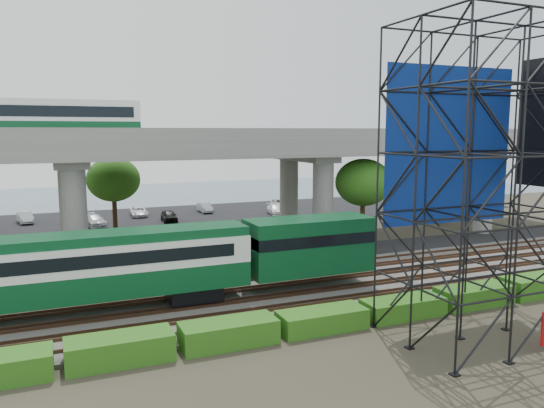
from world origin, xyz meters
name	(u,v)px	position (x,y,z in m)	size (l,w,h in m)	color
ground	(272,306)	(0.00, 0.00, 0.00)	(140.00, 140.00, 0.00)	#474233
ballast_bed	(259,295)	(0.00, 2.00, 0.10)	(90.00, 12.00, 0.20)	slate
service_road	(218,264)	(0.00, 10.50, 0.04)	(90.00, 5.00, 0.08)	black
parking_lot	(159,218)	(0.00, 34.00, 0.04)	(90.00, 18.00, 0.08)	black
harbor_water	(132,197)	(0.00, 56.00, 0.01)	(140.00, 40.00, 0.03)	#43576E
rail_tracks	(259,292)	(0.00, 2.00, 0.28)	(90.00, 9.52, 0.16)	#472D1E
commuter_train	(114,264)	(-8.46, 2.00, 2.88)	(29.30, 3.06, 4.30)	black
overpass	(188,154)	(-0.79, 16.00, 8.21)	(80.00, 12.00, 12.40)	#9E9B93
scaffold_tower	(492,185)	(8.16, -7.98, 7.47)	(9.36, 6.36, 15.00)	black
hedge_strip	(322,319)	(1.01, -4.30, 0.56)	(34.60, 1.80, 1.20)	#2C6116
trees	(141,187)	(-4.67, 16.17, 5.57)	(40.94, 16.94, 7.69)	#382314
suv	(178,259)	(-3.03, 10.73, 0.69)	(2.04, 4.42, 1.23)	black
parked_cars	(160,213)	(0.01, 33.42, 0.67)	(36.74, 9.39, 1.28)	white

